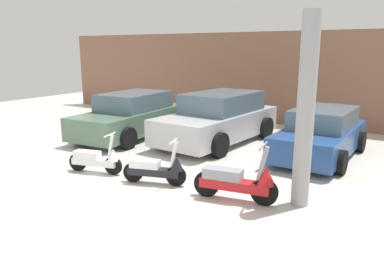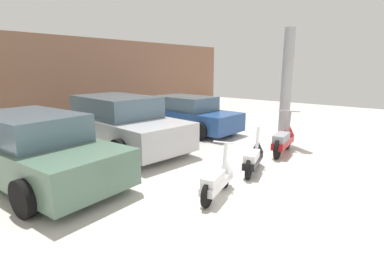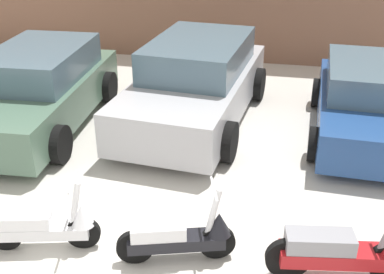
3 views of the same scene
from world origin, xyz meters
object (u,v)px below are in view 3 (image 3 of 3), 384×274
at_px(car_rear_left, 39,90).
at_px(car_rear_right, 366,102).
at_px(scooter_front_left, 48,225).
at_px(scooter_front_center, 347,249).
at_px(scooter_front_right, 181,235).
at_px(car_rear_center, 196,83).

bearing_deg(car_rear_left, car_rear_right, 94.46).
height_order(scooter_front_left, scooter_front_center, scooter_front_center).
relative_size(scooter_front_right, car_rear_left, 0.32).
xyz_separation_m(scooter_front_left, scooter_front_right, (1.59, 0.12, 0.01)).
height_order(scooter_front_center, car_rear_center, car_rear_center).
relative_size(scooter_front_center, car_rear_right, 0.42).
distance_m(scooter_front_right, scooter_front_center, 1.82).
relative_size(scooter_front_left, car_rear_center, 0.29).
bearing_deg(car_rear_center, car_rear_left, -68.43).
height_order(scooter_front_right, car_rear_right, car_rear_right).
bearing_deg(car_rear_left, scooter_front_right, 43.86).
distance_m(car_rear_center, car_rear_right, 3.02).
bearing_deg(car_rear_right, scooter_front_center, -6.12).
xyz_separation_m(scooter_front_left, car_rear_left, (-1.76, 3.27, 0.34)).
bearing_deg(car_rear_right, car_rear_center, -88.43).
bearing_deg(scooter_front_center, scooter_front_left, 174.24).
relative_size(scooter_front_center, car_rear_left, 0.38).
bearing_deg(car_rear_center, scooter_front_center, 37.42).
height_order(car_rear_center, car_rear_right, car_rear_center).
relative_size(car_rear_left, car_rear_center, 0.93).
bearing_deg(car_rear_right, car_rear_left, -80.12).
bearing_deg(scooter_front_right, car_rear_right, 41.43).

